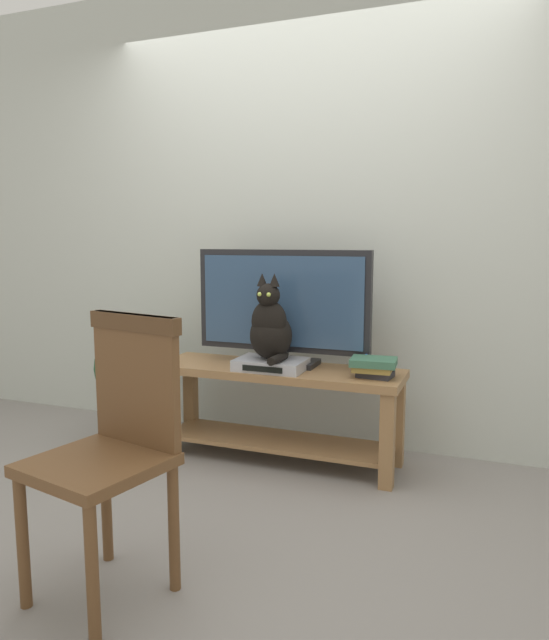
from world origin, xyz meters
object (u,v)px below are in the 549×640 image
object	(u,v)px
book_stack	(374,366)
media_box	(271,364)
potted_plant	(128,380)
wooden_chair	(115,434)
tv_stand	(278,397)
tv	(282,305)
cat	(270,327)

from	to	relation	value
book_stack	media_box	bearing A→B (deg)	-176.60
potted_plant	book_stack	bearing A→B (deg)	3.47
wooden_chair	potted_plant	size ratio (longest dim) A/B	1.43
media_box	book_stack	xyz separation A→B (m)	(0.56, 0.03, 0.03)
tv_stand	book_stack	world-z (taller)	book_stack
tv	cat	distance (m)	0.19
wooden_chair	potted_plant	world-z (taller)	wooden_chair
tv_stand	tv	distance (m)	0.52
book_stack	wooden_chair	bearing A→B (deg)	-116.56
cat	media_box	bearing A→B (deg)	94.74
tv_stand	tv	size ratio (longest dim) A/B	1.38
cat	tv_stand	bearing A→B (deg)	81.93
media_box	cat	distance (m)	0.21
potted_plant	media_box	bearing A→B (deg)	3.52
tv_stand	cat	world-z (taller)	cat
book_stack	potted_plant	size ratio (longest dim) A/B	0.35
potted_plant	tv	bearing A→B (deg)	12.48
cat	potted_plant	bearing A→B (deg)	-177.31
tv	book_stack	distance (m)	0.62
tv_stand	cat	size ratio (longest dim) A/B	2.97
tv_stand	book_stack	xyz separation A→B (m)	(0.54, -0.04, 0.23)
tv_stand	media_box	bearing A→B (deg)	-100.34
cat	wooden_chair	bearing A→B (deg)	-94.22
media_box	wooden_chair	xyz separation A→B (m)	(-0.09, -1.26, 0.00)
tv	cat	bearing A→B (deg)	-94.29
tv	wooden_chair	distance (m)	1.44
tv_stand	potted_plant	xyz separation A→B (m)	(-0.90, -0.13, 0.04)
cat	potted_plant	world-z (taller)	cat
wooden_chair	tv_stand	bearing A→B (deg)	85.54
wooden_chair	book_stack	bearing A→B (deg)	63.44
media_box	wooden_chair	size ratio (longest dim) A/B	0.38
media_box	wooden_chair	distance (m)	1.26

